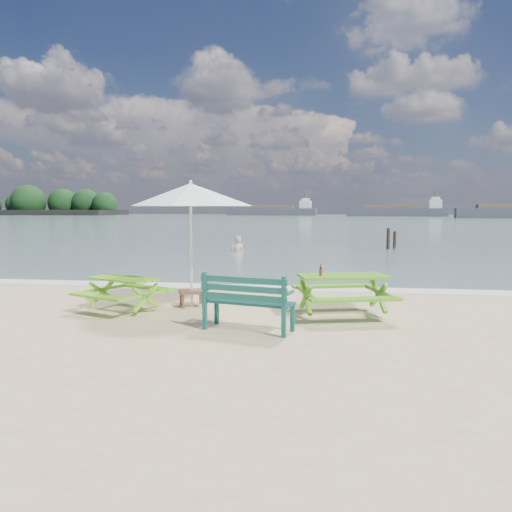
# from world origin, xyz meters

# --- Properties ---
(sea) EXTENTS (300.00, 300.00, 0.00)m
(sea) POSITION_xyz_m (0.00, 85.00, 0.00)
(sea) COLOR slate
(sea) RESTS_ON ground
(foam_strip) EXTENTS (22.00, 0.90, 0.01)m
(foam_strip) POSITION_xyz_m (0.00, 4.60, 0.01)
(foam_strip) COLOR silver
(foam_strip) RESTS_ON ground
(picnic_table_left) EXTENTS (1.96, 2.04, 0.69)m
(picnic_table_left) POSITION_xyz_m (-2.11, 1.23, 0.33)
(picnic_table_left) COLOR #63B41B
(picnic_table_left) RESTS_ON ground
(picnic_table_right) EXTENTS (2.12, 2.26, 0.80)m
(picnic_table_right) POSITION_xyz_m (2.33, 1.43, 0.39)
(picnic_table_right) COLOR #4A9416
(picnic_table_right) RESTS_ON ground
(park_bench) EXTENTS (1.64, 0.89, 0.96)m
(park_bench) POSITION_xyz_m (0.70, -0.03, 0.30)
(park_bench) COLOR #10463E
(park_bench) RESTS_ON ground
(side_table) EXTENTS (0.69, 0.69, 0.35)m
(side_table) POSITION_xyz_m (-0.85, 1.89, 0.18)
(side_table) COLOR brown
(side_table) RESTS_ON ground
(patio_umbrella) EXTENTS (3.47, 3.47, 2.63)m
(patio_umbrella) POSITION_xyz_m (-0.85, 1.89, 2.39)
(patio_umbrella) COLOR silver
(patio_umbrella) RESTS_ON ground
(beer_bottle) EXTENTS (0.06, 0.06, 0.23)m
(beer_bottle) POSITION_xyz_m (1.90, 1.28, 0.88)
(beer_bottle) COLOR #915715
(beer_bottle) RESTS_ON picnic_table_right
(swimmer) EXTENTS (0.79, 0.64, 1.88)m
(swimmer) POSITION_xyz_m (-2.49, 15.92, -0.20)
(swimmer) COLOR tan
(swimmer) RESTS_ON ground
(mooring_pilings) EXTENTS (0.57, 0.77, 1.29)m
(mooring_pilings) POSITION_xyz_m (5.19, 18.28, 0.41)
(mooring_pilings) COLOR black
(mooring_pilings) RESTS_ON ground
(cargo_ships) EXTENTS (119.83, 40.47, 4.40)m
(cargo_ships) POSITION_xyz_m (31.83, 123.61, 1.18)
(cargo_ships) COLOR #3C4047
(cargo_ships) RESTS_ON ground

